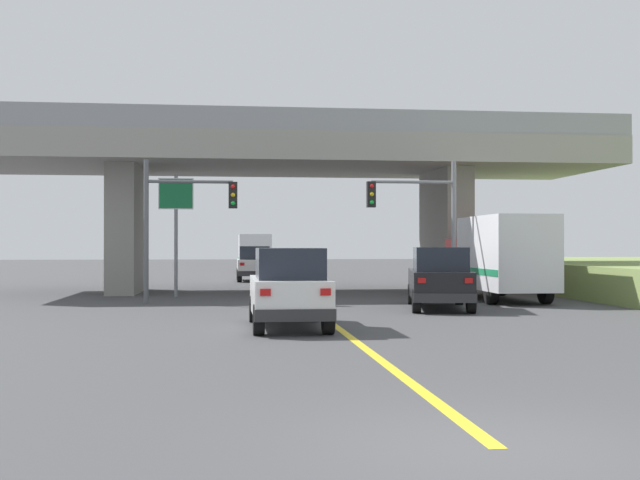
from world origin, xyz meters
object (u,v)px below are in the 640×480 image
Objects in this scene: sedan_oncoming at (254,264)px; highway_sign at (176,208)px; traffic_signal_nearside at (423,213)px; box_truck at (500,257)px; traffic_signal_farside at (179,213)px; semi_truck_distant at (254,252)px; suv_crossing at (439,278)px; suv_lead at (289,288)px.

highway_sign reaches higher than sedan_oncoming.
box_truck is at bearing -0.59° from traffic_signal_nearside.
traffic_signal_farside is 1.05× the size of highway_sign.
traffic_signal_nearside is at bearing -80.30° from semi_truck_distant.
highway_sign is at bearing 95.54° from traffic_signal_farside.
semi_truck_distant reaches higher than sedan_oncoming.
traffic_signal_nearside is at bearing -19.58° from highway_sign.
traffic_signal_farside is at bearing -100.73° from sedan_oncoming.
box_truck is (3.33, 3.64, 0.64)m from suv_crossing.
suv_crossing is 0.77× the size of semi_truck_distant.
box_truck is 1.34× the size of traffic_signal_farside.
traffic_signal_nearside is 0.80× the size of semi_truck_distant.
box_truck reaches higher than semi_truck_distant.
traffic_signal_nearside reaches higher than semi_truck_distant.
highway_sign is at bearing 160.42° from traffic_signal_nearside.
suv_lead is at bearing -122.04° from traffic_signal_nearside.
traffic_signal_farside is at bearing 167.87° from suv_crossing.
suv_crossing is 4.34m from traffic_signal_nearside.
highway_sign is (-12.31, 3.35, 1.94)m from box_truck.
box_truck is 1.05× the size of semi_truck_distant.
traffic_signal_farside reaches higher than suv_lead.
highway_sign reaches higher than suv_crossing.
sedan_oncoming is at bearing -91.95° from semi_truck_distant.
suv_lead is 11.07m from traffic_signal_nearside.
sedan_oncoming is at bearing 108.53° from traffic_signal_nearside.
sedan_oncoming is 13.80m from semi_truck_distant.
suv_crossing is 0.98× the size of traffic_signal_farside.
suv_crossing and sedan_oncoming have the same top height.
box_truck is (8.71, 9.15, 0.64)m from suv_lead.
box_truck is at bearing 46.43° from suv_lead.
traffic_signal_nearside is at bearing 57.96° from suv_lead.
traffic_signal_nearside is 1.06× the size of highway_sign.
traffic_signal_farside is (-9.02, -0.00, -0.05)m from traffic_signal_nearside.
highway_sign is at bearing -98.34° from semi_truck_distant.
box_truck is at bearing -0.13° from traffic_signal_farside.
sedan_oncoming is (-0.02, 26.38, 0.00)m from suv_lead.
highway_sign reaches higher than semi_truck_distant.
suv_crossing is 35.00m from semi_truck_distant.
traffic_signal_farside is at bearing 109.65° from suv_lead.
suv_crossing is at bearing -22.96° from traffic_signal_farside.
highway_sign is at bearing 152.91° from suv_crossing.
traffic_signal_nearside is at bearing -71.47° from sedan_oncoming.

